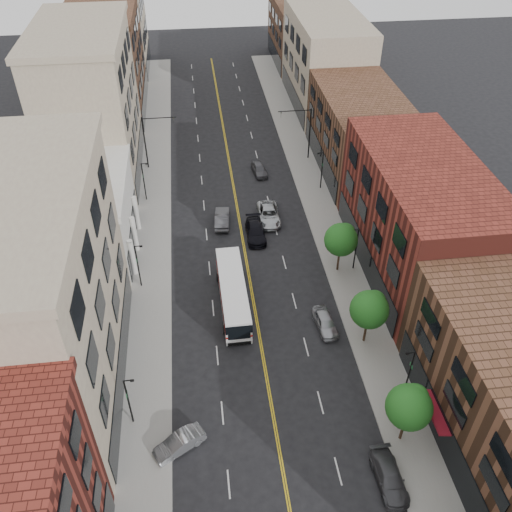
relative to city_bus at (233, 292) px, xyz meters
name	(u,v)px	position (x,y,z in m)	size (l,w,h in m)	color
ground	(289,505)	(2.00, -20.24, -1.64)	(220.00, 220.00, 0.00)	black
sidewalk_left	(154,222)	(-8.00, 14.76, -1.56)	(4.00, 110.00, 0.15)	gray
sidewalk_right	(321,211)	(12.00, 14.76, -1.56)	(4.00, 110.00, 0.15)	gray
bldg_l_tanoffice	(38,302)	(-15.00, -7.24, 7.36)	(10.00, 22.00, 18.00)	gray
bldg_l_white	(82,219)	(-15.00, 10.76, 2.36)	(10.00, 14.00, 8.00)	silver
bldg_l_far_a	(91,107)	(-15.00, 27.76, 7.36)	(10.00, 20.00, 18.00)	gray
bldg_l_far_b	(107,63)	(-15.00, 47.76, 5.86)	(10.00, 20.00, 15.00)	#553522
bldg_l_far_c	(114,13)	(-15.00, 65.76, 8.36)	(10.00, 16.00, 20.00)	gray
bldg_r_mid	(418,218)	(19.00, 3.76, 4.36)	(10.00, 22.00, 12.00)	maroon
bldg_r_far_a	(360,133)	(19.00, 24.76, 3.36)	(10.00, 20.00, 10.00)	#553522
bldg_r_far_b	(325,61)	(19.00, 45.76, 5.36)	(10.00, 22.00, 14.00)	gray
bldg_r_far_c	(301,32)	(19.00, 65.76, 3.86)	(10.00, 18.00, 11.00)	#553522
tree_r_1	(410,405)	(11.39, -16.17, 2.49)	(3.40, 3.40, 5.59)	black
tree_r_2	(370,308)	(11.39, -6.17, 2.49)	(3.40, 3.40, 5.59)	black
tree_r_3	(342,239)	(11.39, 3.83, 2.49)	(3.40, 3.40, 5.59)	black
lamp_l_1	(129,399)	(-8.95, -12.24, 1.33)	(0.81, 0.55, 5.05)	black
lamp_l_2	(138,264)	(-8.95, 3.76, 1.33)	(0.81, 0.55, 5.05)	black
lamp_l_3	(144,180)	(-8.95, 19.76, 1.33)	(0.81, 0.55, 5.05)	black
lamp_r_1	(409,371)	(12.95, -12.24, 1.33)	(0.81, 0.55, 5.05)	black
lamp_r_2	(356,247)	(12.95, 3.76, 1.33)	(0.81, 0.55, 5.05)	black
lamp_r_3	(322,168)	(12.95, 19.76, 1.33)	(0.81, 0.55, 5.05)	black
signal_mast_left	(150,137)	(-8.27, 27.76, 3.01)	(4.49, 0.18, 7.20)	black
signal_mast_right	(305,128)	(12.27, 27.76, 3.01)	(4.49, 0.18, 7.20)	black
city_bus	(233,292)	(0.00, 0.00, 0.00)	(2.75, 11.00, 2.82)	silver
car_angle_b	(179,443)	(-5.40, -14.95, -0.98)	(1.39, 3.99, 1.32)	#AFB3B8
car_parked_mid	(389,477)	(9.33, -19.49, -0.98)	(1.85, 4.56, 1.32)	#414145
car_parked_far	(325,322)	(8.18, -4.12, -0.93)	(1.67, 4.14, 1.41)	#A1A3A9
car_lane_behind	(222,218)	(-0.04, 13.69, -0.88)	(1.61, 4.62, 1.52)	#414146
car_lane_a	(255,231)	(3.50, 10.65, -0.89)	(2.10, 5.16, 1.50)	black
car_lane_b	(269,214)	(5.45, 13.76, -0.88)	(2.52, 5.46, 1.52)	#B1B5B9
car_lane_c	(259,169)	(5.72, 24.45, -0.96)	(1.61, 4.00, 1.36)	#4A4A4F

